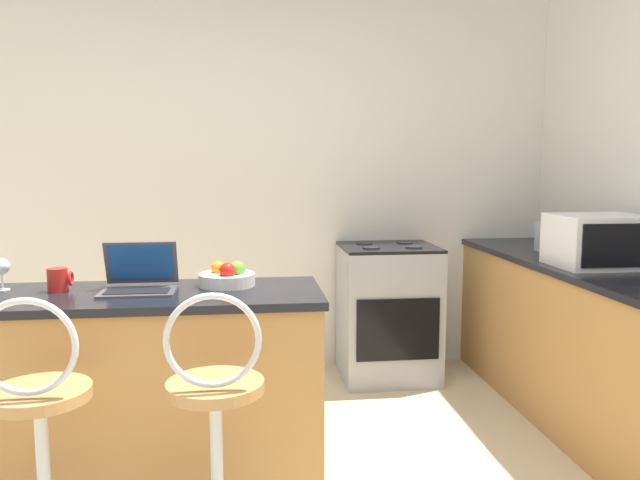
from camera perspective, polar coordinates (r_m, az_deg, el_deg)
wall_back at (r=4.30m, az=-7.06°, el=5.30°), size 12.00×0.06×2.60m
breakfast_bar at (r=2.84m, az=-15.02°, el=-13.41°), size 1.45×0.57×0.89m
counter_right at (r=3.59m, az=24.62°, el=-9.51°), size 0.59×2.73×0.89m
bar_stool_near at (r=2.40m, az=-24.18°, el=-17.04°), size 0.40×0.40×1.01m
bar_stool_far at (r=2.30m, az=-9.48°, el=-17.57°), size 0.40×0.40×1.01m
laptop at (r=2.75m, az=-16.19°, el=-3.41°), size 0.31×0.25×0.21m
microwave at (r=3.56m, az=24.12°, el=-0.07°), size 0.45×0.39×0.27m
toaster at (r=3.98m, az=21.22°, el=0.11°), size 0.21×0.31×0.18m
stove_range at (r=4.19m, az=6.21°, el=-6.55°), size 0.62×0.57×0.90m
pepper_mill at (r=4.25m, az=21.61°, el=0.71°), size 0.06×0.06×0.22m
wine_glass_tall at (r=2.97m, az=-27.12°, el=-2.26°), size 0.07×0.07×0.14m
fruit_bowl at (r=2.78m, az=-8.47°, el=-3.40°), size 0.25×0.25×0.11m
mug_red at (r=2.86m, az=-22.80°, el=-3.36°), size 0.10×0.08×0.10m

